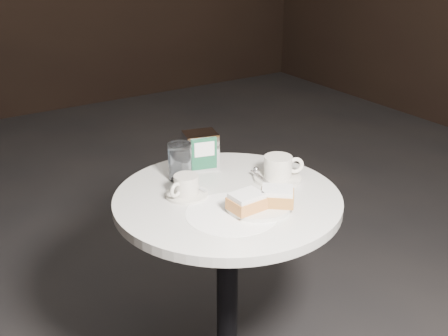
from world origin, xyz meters
TOP-DOWN VIEW (x-y plane):
  - cafe_table at (0.00, 0.00)m, footprint 0.70×0.70m
  - sugar_spill at (-0.05, -0.10)m, footprint 0.32×0.32m
  - beignet_plate at (0.03, -0.13)m, footprint 0.24×0.24m
  - coffee_cup_left at (-0.11, 0.07)m, footprint 0.17×0.17m
  - coffee_cup_right at (0.20, 0.01)m, footprint 0.20×0.20m
  - water_glass_left at (-0.06, 0.19)m, footprint 0.09×0.09m
  - water_glass_right at (0.03, 0.23)m, footprint 0.09×0.09m
  - napkin_dispenser at (0.04, 0.23)m, footprint 0.13×0.11m

SIDE VIEW (x-z plane):
  - cafe_table at x=0.00m, z-range 0.17..0.92m
  - sugar_spill at x=-0.05m, z-range 0.74..0.75m
  - beignet_plate at x=0.03m, z-range 0.74..0.80m
  - coffee_cup_left at x=-0.11m, z-range 0.74..0.81m
  - coffee_cup_right at x=0.20m, z-range 0.74..0.82m
  - water_glass_right at x=0.03m, z-range 0.74..0.85m
  - water_glass_left at x=-0.06m, z-range 0.74..0.87m
  - napkin_dispenser at x=0.04m, z-range 0.75..0.87m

